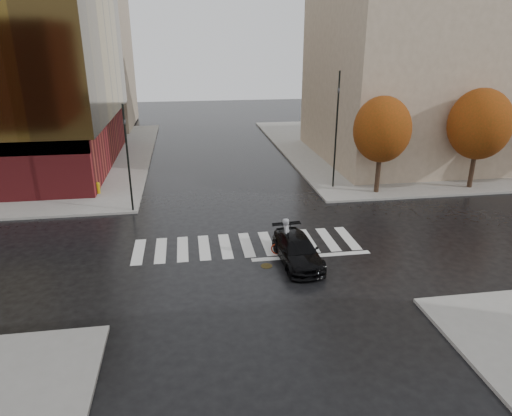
{
  "coord_description": "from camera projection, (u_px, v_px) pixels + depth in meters",
  "views": [
    {
      "loc": [
        -2.84,
        -20.93,
        10.09
      ],
      "look_at": [
        0.51,
        0.55,
        2.0
      ],
      "focal_mm": 32.0,
      "sensor_mm": 36.0,
      "label": 1
    }
  ],
  "objects": [
    {
      "name": "ground",
      "position": [
        248.0,
        249.0,
        23.31
      ],
      "size": [
        120.0,
        120.0,
        0.0
      ],
      "primitive_type": "plane",
      "color": "black",
      "rests_on": "ground"
    },
    {
      "name": "sidewalk_ne",
      "position": [
        426.0,
        145.0,
        45.76
      ],
      "size": [
        30.0,
        30.0,
        0.15
      ],
      "primitive_type": "cube",
      "color": "gray",
      "rests_on": "ground"
    },
    {
      "name": "crosswalk",
      "position": [
        247.0,
        245.0,
        23.77
      ],
      "size": [
        12.0,
        3.0,
        0.01
      ],
      "primitive_type": "cube",
      "color": "silver",
      "rests_on": "ground"
    },
    {
      "name": "building_ne_tan",
      "position": [
        419.0,
        51.0,
        38.31
      ],
      "size": [
        16.0,
        16.0,
        18.0
      ],
      "primitive_type": "cube",
      "color": "gray",
      "rests_on": "sidewalk_ne"
    },
    {
      "name": "building_nw_far",
      "position": [
        63.0,
        38.0,
        51.72
      ],
      "size": [
        14.0,
        12.0,
        20.0
      ],
      "primitive_type": "cube",
      "color": "gray",
      "rests_on": "sidewalk_nw"
    },
    {
      "name": "tree_ne_a",
      "position": [
        382.0,
        130.0,
        30.05
      ],
      "size": [
        3.8,
        3.8,
        6.5
      ],
      "color": "black",
      "rests_on": "sidewalk_ne"
    },
    {
      "name": "tree_ne_b",
      "position": [
        480.0,
        124.0,
        31.0
      ],
      "size": [
        4.2,
        4.2,
        6.89
      ],
      "color": "black",
      "rests_on": "sidewalk_ne"
    },
    {
      "name": "sedan",
      "position": [
        297.0,
        250.0,
        21.73
      ],
      "size": [
        1.98,
        4.43,
        1.26
      ],
      "primitive_type": "imported",
      "rotation": [
        0.0,
        0.0,
        0.05
      ],
      "color": "black",
      "rests_on": "ground"
    },
    {
      "name": "cyclist",
      "position": [
        288.0,
        243.0,
        22.42
      ],
      "size": [
        1.82,
        1.09,
        1.95
      ],
      "rotation": [
        0.0,
        0.0,
        1.26
      ],
      "color": "#97250D",
      "rests_on": "ground"
    },
    {
      "name": "traffic_light_nw",
      "position": [
        127.0,
        153.0,
        26.93
      ],
      "size": [
        0.19,
        0.17,
        6.47
      ],
      "rotation": [
        0.0,
        0.0,
        -1.84
      ],
      "color": "black",
      "rests_on": "sidewalk_nw"
    },
    {
      "name": "traffic_light_ne",
      "position": [
        337.0,
        122.0,
        31.05
      ],
      "size": [
        0.22,
        0.24,
        7.97
      ],
      "rotation": [
        0.0,
        0.0,
        2.84
      ],
      "color": "black",
      "rests_on": "sidewalk_ne"
    },
    {
      "name": "fire_hydrant",
      "position": [
        98.0,
        187.0,
        31.07
      ],
      "size": [
        0.28,
        0.28,
        0.8
      ],
      "color": "#B9930A",
      "rests_on": "sidewalk_nw"
    },
    {
      "name": "manhole",
      "position": [
        266.0,
        266.0,
        21.54
      ],
      "size": [
        0.7,
        0.7,
        0.01
      ],
      "primitive_type": "cylinder",
      "rotation": [
        0.0,
        0.0,
        -0.32
      ],
      "color": "#413617",
      "rests_on": "ground"
    }
  ]
}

